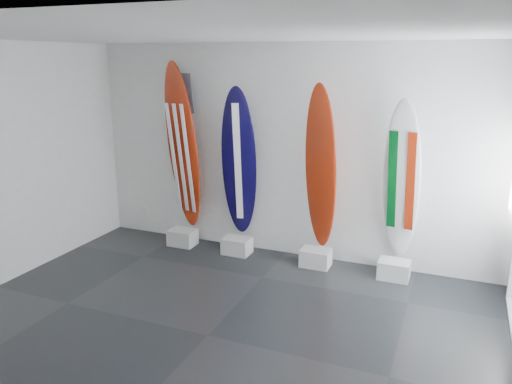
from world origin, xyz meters
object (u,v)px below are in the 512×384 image
at_px(surfboard_usa, 183,148).
at_px(surfboard_swiss, 321,168).
at_px(surfboard_navy, 239,163).
at_px(surfboard_italy, 402,181).

distance_m(surfboard_usa, surfboard_swiss, 2.12).
bearing_deg(surfboard_swiss, surfboard_navy, -158.46).
height_order(surfboard_usa, surfboard_swiss, surfboard_usa).
distance_m(surfboard_usa, surfboard_navy, 0.93).
distance_m(surfboard_usa, surfboard_italy, 3.18).
height_order(surfboard_navy, surfboard_swiss, surfboard_swiss).
xyz_separation_m(surfboard_navy, surfboard_swiss, (1.20, 0.00, 0.03)).
xyz_separation_m(surfboard_usa, surfboard_italy, (3.17, 0.00, -0.21)).
xyz_separation_m(surfboard_swiss, surfboard_italy, (1.06, 0.00, -0.08)).
relative_size(surfboard_swiss, surfboard_italy, 1.07).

